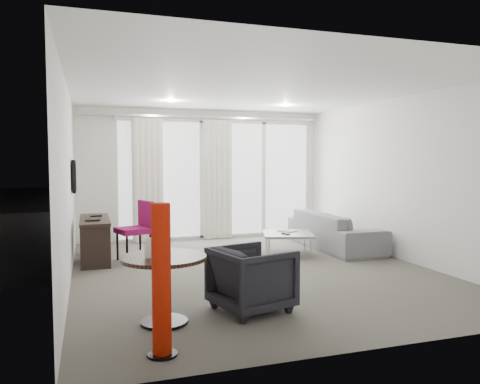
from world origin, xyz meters
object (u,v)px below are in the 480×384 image
object	(u,v)px
desk	(95,239)
round_table	(164,290)
tub_armchair	(252,279)
rattan_chair_b	(255,207)
desk_chair	(134,231)
sofa	(334,230)
red_lamp	(161,280)
coffee_table	(287,244)
rattan_chair_a	(222,209)

from	to	relation	value
desk	round_table	world-z (taller)	same
tub_armchair	rattan_chair_b	size ratio (longest dim) A/B	0.95
desk_chair	sofa	distance (m)	3.58
desk	sofa	distance (m)	4.17
desk_chair	round_table	xyz separation A→B (m)	(0.01, -2.99, -0.14)
round_table	red_lamp	world-z (taller)	red_lamp
round_table	coffee_table	bearing A→B (deg)	47.01
desk_chair	rattan_chair_b	bearing A→B (deg)	29.42
coffee_table	rattan_chair_a	size ratio (longest dim) A/B	1.02
rattan_chair_b	coffee_table	bearing A→B (deg)	-113.93
tub_armchair	rattan_chair_a	world-z (taller)	rattan_chair_a
coffee_table	rattan_chair_a	world-z (taller)	rattan_chair_a
sofa	red_lamp	bearing A→B (deg)	135.21
tub_armchair	sofa	xyz separation A→B (m)	(2.62, 2.87, -0.02)
coffee_table	rattan_chair_b	bearing A→B (deg)	77.68
desk_chair	rattan_chair_a	size ratio (longest dim) A/B	1.19
sofa	rattan_chair_b	distance (m)	3.72
desk_chair	round_table	bearing A→B (deg)	-107.83
tub_armchair	rattan_chair_b	distance (m)	7.03
red_lamp	tub_armchair	bearing A→B (deg)	38.22
rattan_chair_a	coffee_table	bearing A→B (deg)	-108.68
round_table	sofa	bearing A→B (deg)	39.84
red_lamp	rattan_chair_b	bearing A→B (deg)	64.70
coffee_table	red_lamp	bearing A→B (deg)	-127.51
round_table	red_lamp	size ratio (longest dim) A/B	0.67
desk	desk_chair	size ratio (longest dim) A/B	1.50
sofa	rattan_chair_a	size ratio (longest dim) A/B	2.77
desk	red_lamp	bearing A→B (deg)	-83.36
round_table	sofa	world-z (taller)	round_table
tub_armchair	rattan_chair_b	world-z (taller)	rattan_chair_b
desk_chair	tub_armchair	distance (m)	3.05
sofa	desk_chair	bearing A→B (deg)	89.76
red_lamp	coffee_table	size ratio (longest dim) A/B	1.54
tub_armchair	coffee_table	distance (m)	3.03
desk_chair	coffee_table	world-z (taller)	desk_chair
tub_armchair	coffee_table	size ratio (longest dim) A/B	0.92
round_table	tub_armchair	distance (m)	0.96
desk	tub_armchair	world-z (taller)	tub_armchair
red_lamp	coffee_table	distance (m)	4.37
sofa	desk	bearing A→B (deg)	86.57
sofa	coffee_table	bearing A→B (deg)	104.97
desk	rattan_chair_a	distance (m)	4.36
desk_chair	rattan_chair_b	size ratio (longest dim) A/B	1.20
desk_chair	sofa	xyz separation A→B (m)	(3.58, -0.01, -0.15)
red_lamp	rattan_chair_a	bearing A→B (deg)	70.41
red_lamp	tub_armchair	size ratio (longest dim) A/B	1.67
desk	rattan_chair_b	distance (m)	5.28
round_table	rattan_chair_a	distance (m)	6.83
rattan_chair_a	rattan_chair_b	xyz separation A→B (m)	(0.98, 0.31, -0.00)
round_table	red_lamp	bearing A→B (deg)	-100.14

